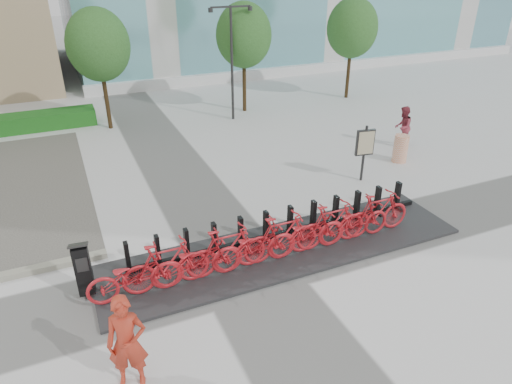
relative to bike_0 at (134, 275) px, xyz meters
name	(u,v)px	position (x,y,z in m)	size (l,w,h in m)	color
ground	(243,268)	(2.60, 0.05, -0.62)	(120.00, 120.00, 0.00)	silver
hedge_b	(24,123)	(-2.40, 13.25, -0.27)	(6.00, 1.20, 0.70)	#1B541C
tree_1	(98,45)	(1.10, 12.05, 2.97)	(2.60, 2.60, 5.10)	#442F17
tree_2	(244,35)	(7.60, 12.05, 2.97)	(2.60, 2.60, 5.10)	#442F17
tree_3	(352,28)	(13.60, 12.05, 2.97)	(2.60, 2.60, 5.10)	#442F17
streetlamp	(232,51)	(6.60, 11.05, 2.51)	(2.00, 0.20, 5.00)	black
dock_pad	(285,249)	(3.90, 0.35, -0.58)	(9.60, 2.40, 0.08)	#2A2A2B
dock_rail_posts	(279,224)	(3.96, 0.82, -0.12)	(8.02, 0.50, 0.85)	black
bike_0	(134,275)	(0.00, 0.00, 0.00)	(0.72, 2.07, 1.09)	red
bike_1	(166,265)	(0.72, 0.00, 0.06)	(0.57, 2.01, 1.21)	red
bike_2	(197,260)	(1.44, 0.00, 0.00)	(0.72, 2.07, 1.09)	red
bike_3	(227,250)	(2.16, 0.00, 0.06)	(0.57, 2.01, 1.21)	red
bike_4	(255,246)	(2.88, 0.00, 0.00)	(0.72, 2.07, 1.09)	red
bike_5	(281,237)	(3.60, 0.00, 0.06)	(0.57, 2.01, 1.21)	red
bike_6	(307,233)	(4.32, 0.00, 0.00)	(0.72, 2.07, 1.09)	red
bike_7	(331,225)	(5.04, 0.00, 0.06)	(0.57, 2.01, 1.21)	red
bike_8	(354,221)	(5.76, 0.00, 0.00)	(0.72, 2.07, 1.09)	red
bike_9	(377,213)	(6.48, 0.00, 0.06)	(0.57, 2.01, 1.21)	red
kiosk	(83,269)	(-1.00, 0.55, 0.10)	(0.44, 0.38, 1.34)	black
worker_red	(127,343)	(-0.49, -2.27, 0.32)	(0.69, 0.45, 1.90)	#AF2E1B
pedestrian	(403,127)	(11.51, 5.04, 0.20)	(0.80, 0.62, 1.64)	maroon
construction_barrel	(401,149)	(10.45, 3.82, -0.11)	(0.53, 0.53, 1.03)	#D65918
map_sign	(365,145)	(8.20, 3.05, 0.67)	(0.64, 0.20, 1.95)	black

